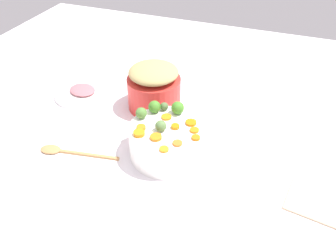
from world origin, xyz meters
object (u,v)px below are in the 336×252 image
object	(u,v)px
metal_pot	(154,93)
ham_plate	(80,95)
wooden_spoon	(62,151)
serving_bowl_carrots	(168,141)

from	to	relation	value
metal_pot	ham_plate	world-z (taller)	metal_pot
metal_pot	wooden_spoon	world-z (taller)	metal_pot
serving_bowl_carrots	ham_plate	distance (m)	0.51
serving_bowl_carrots	metal_pot	size ratio (longest dim) A/B	1.24
serving_bowl_carrots	ham_plate	xyz separation A→B (m)	(0.47, -0.20, -0.05)
serving_bowl_carrots	metal_pot	world-z (taller)	metal_pot
serving_bowl_carrots	ham_plate	world-z (taller)	serving_bowl_carrots
serving_bowl_carrots	wooden_spoon	bearing A→B (deg)	20.00
wooden_spoon	ham_plate	world-z (taller)	same
wooden_spoon	ham_plate	xyz separation A→B (m)	(0.13, -0.32, 0.00)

